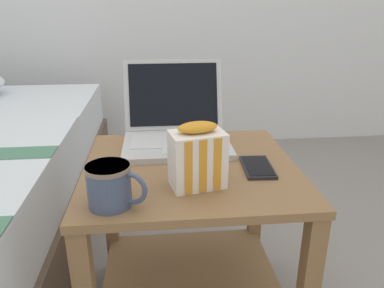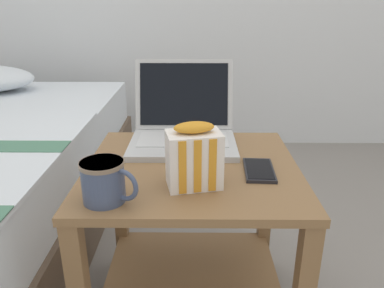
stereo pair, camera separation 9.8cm
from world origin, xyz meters
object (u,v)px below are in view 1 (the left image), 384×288
Objects in this scene: cell_phone at (258,167)px; snack_bag at (197,157)px; mug_front_left at (110,184)px; laptop at (176,128)px.

snack_bag is at bearing -155.35° from cell_phone.
cell_phone is (0.38, 0.16, -0.05)m from mug_front_left.
mug_front_left is 0.83× the size of snack_bag.
mug_front_left is at bearing -113.29° from laptop.
snack_bag is at bearing -83.42° from laptop.
laptop is 0.31m from snack_bag.
laptop is at bearing 66.71° from mug_front_left.
cell_phone is at bearing -47.31° from laptop.
mug_front_left is 0.22m from snack_bag.
laptop reaches higher than mug_front_left.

